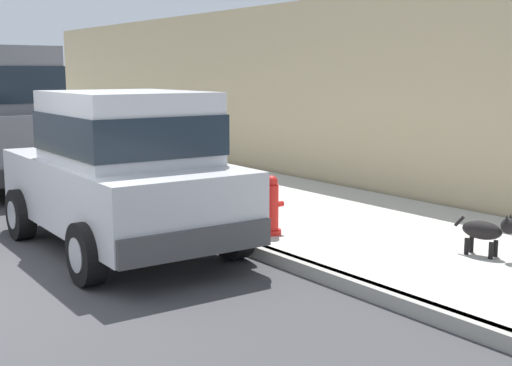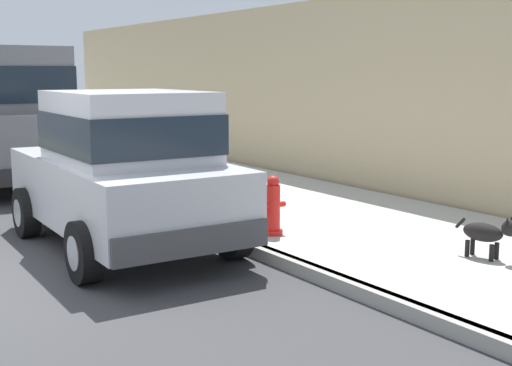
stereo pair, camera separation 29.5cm
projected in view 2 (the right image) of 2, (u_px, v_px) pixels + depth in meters
name	position (u px, v px, depth m)	size (l,w,h in m)	color
curb	(230.00, 241.00, 8.27)	(0.16, 64.00, 0.14)	gray
sidewalk	(342.00, 222.00, 9.26)	(3.60, 64.00, 0.14)	#B7B5AD
car_silver_hatchback	(125.00, 168.00, 8.01)	(2.04, 3.85, 1.88)	#BCBCC1
dog_black	(489.00, 232.00, 7.15)	(0.29, 0.75, 0.49)	black
fire_hydrant	(273.00, 207.00, 8.23)	(0.34, 0.24, 0.72)	red
building_facade	(266.00, 92.00, 14.12)	(0.50, 20.00, 3.37)	tan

